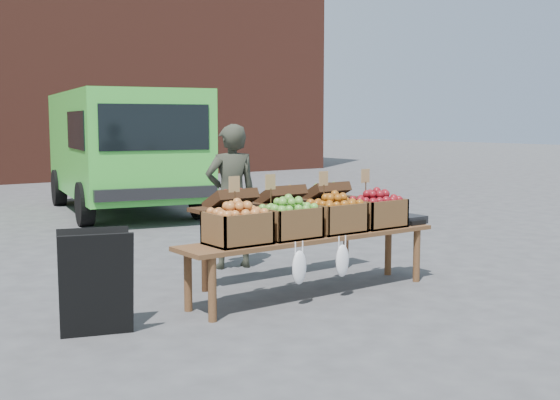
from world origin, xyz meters
TOP-DOWN VIEW (x-y plane):
  - ground at (0.00, 0.00)m, footprint 80.00×80.00m
  - delivery_van at (1.68, 6.25)m, footprint 3.08×5.06m
  - vendor at (0.62, 1.03)m, footprint 0.66×0.52m
  - chalkboard_sign at (-1.54, -0.44)m, footprint 0.61×0.45m
  - back_table at (0.72, 0.27)m, footprint 2.10×0.44m
  - display_bench at (0.55, -0.45)m, footprint 2.70×0.56m
  - crate_golden_apples at (-0.27, -0.45)m, footprint 0.50×0.40m
  - crate_russet_pears at (0.28, -0.45)m, footprint 0.50×0.40m
  - crate_red_apples at (0.83, -0.45)m, footprint 0.50×0.40m
  - crate_green_apples at (1.38, -0.45)m, footprint 0.50×0.40m
  - weighing_scale at (1.80, -0.45)m, footprint 0.34×0.30m

SIDE VIEW (x-z plane):
  - ground at x=0.00m, z-range 0.00..0.00m
  - display_bench at x=0.55m, z-range 0.00..0.57m
  - chalkboard_sign at x=-1.54m, z-range 0.00..0.82m
  - back_table at x=0.72m, z-range 0.00..1.04m
  - weighing_scale at x=1.80m, z-range 0.57..0.65m
  - crate_golden_apples at x=-0.27m, z-range 0.57..0.85m
  - crate_russet_pears at x=0.28m, z-range 0.57..0.85m
  - crate_red_apples at x=0.83m, z-range 0.57..0.85m
  - crate_green_apples at x=1.38m, z-range 0.57..0.85m
  - vendor at x=0.62m, z-range 0.00..1.59m
  - delivery_van at x=1.68m, z-range 0.00..2.11m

